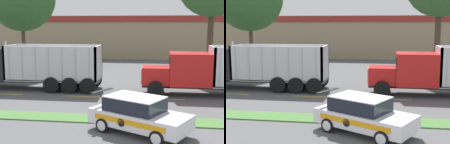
% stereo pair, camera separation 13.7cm
% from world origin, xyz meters
% --- Properties ---
extents(grass_verge, '(120.00, 1.43, 0.06)m').
position_xyz_m(grass_verge, '(0.00, 7.08, 0.03)').
color(grass_verge, '#477538').
rests_on(grass_verge, ground_plane).
extents(centre_line_3, '(2.40, 0.14, 0.01)m').
position_xyz_m(centre_line_3, '(-8.59, 11.80, 0.00)').
color(centre_line_3, yellow).
rests_on(centre_line_3, ground_plane).
extents(centre_line_4, '(2.40, 0.14, 0.01)m').
position_xyz_m(centre_line_4, '(-3.19, 11.80, 0.00)').
color(centre_line_4, yellow).
rests_on(centre_line_4, ground_plane).
extents(centre_line_5, '(2.40, 0.14, 0.01)m').
position_xyz_m(centre_line_5, '(2.21, 11.80, 0.00)').
color(centre_line_5, yellow).
rests_on(centre_line_5, ground_plane).
extents(dump_truck_lead, '(10.76, 2.64, 3.29)m').
position_xyz_m(dump_truck_lead, '(5.20, 13.30, 1.51)').
color(dump_truck_lead, black).
rests_on(dump_truck_lead, ground_plane).
extents(dump_truck_mid, '(12.34, 2.69, 3.52)m').
position_xyz_m(dump_truck_mid, '(-9.56, 13.78, 1.58)').
color(dump_truck_mid, black).
rests_on(dump_truck_mid, ground_plane).
extents(rally_car, '(4.72, 3.74, 1.64)m').
position_xyz_m(rally_car, '(0.79, 5.44, 0.83)').
color(rally_car, white).
rests_on(rally_car, ground_plane).
extents(traffic_cone, '(0.43, 0.43, 0.51)m').
position_xyz_m(traffic_cone, '(2.49, 7.24, 0.25)').
color(traffic_cone, black).
rests_on(traffic_cone, ground_plane).
extents(store_building_backdrop, '(43.20, 12.10, 5.83)m').
position_xyz_m(store_building_backdrop, '(-0.76, 39.72, 2.92)').
color(store_building_backdrop, '#9E896B').
rests_on(store_building_backdrop, ground_plane).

